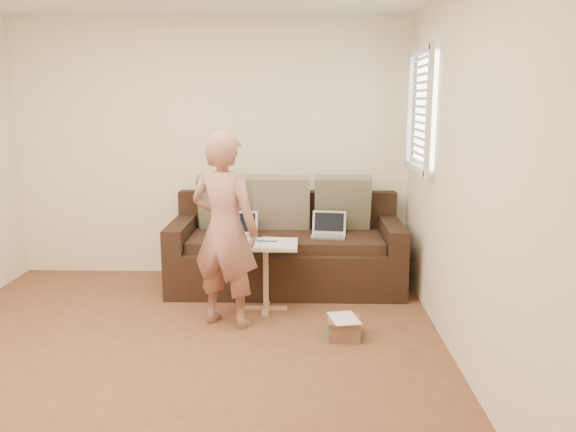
% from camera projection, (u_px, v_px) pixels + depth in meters
% --- Properties ---
extents(floor, '(4.50, 4.50, 0.00)m').
position_uv_depth(floor, '(165.00, 369.00, 3.86)').
color(floor, brown).
rests_on(floor, ground).
extents(wall_back, '(4.00, 0.00, 4.00)m').
position_uv_depth(wall_back, '(212.00, 149.00, 5.80)').
color(wall_back, beige).
rests_on(wall_back, ground).
extents(wall_right, '(0.00, 4.50, 4.50)m').
position_uv_depth(wall_right, '(475.00, 180.00, 3.55)').
color(wall_right, beige).
rests_on(wall_right, ground).
extents(window_blinds, '(0.12, 0.88, 1.08)m').
position_uv_depth(window_blinds, '(421.00, 111.00, 4.94)').
color(window_blinds, white).
rests_on(window_blinds, wall_right).
extents(sofa, '(2.20, 0.95, 0.85)m').
position_uv_depth(sofa, '(286.00, 244.00, 5.49)').
color(sofa, black).
rests_on(sofa, ground).
extents(pillow_left, '(0.55, 0.29, 0.57)m').
position_uv_depth(pillow_left, '(226.00, 203.00, 5.65)').
color(pillow_left, '#5F5C46').
rests_on(pillow_left, sofa).
extents(pillow_mid, '(0.55, 0.27, 0.57)m').
position_uv_depth(pillow_mid, '(282.00, 203.00, 5.62)').
color(pillow_mid, '#776D55').
rests_on(pillow_mid, sofa).
extents(pillow_right, '(0.55, 0.28, 0.57)m').
position_uv_depth(pillow_right, '(342.00, 203.00, 5.63)').
color(pillow_right, '#5F5C46').
rests_on(pillow_right, sofa).
extents(laptop_silver, '(0.35, 0.27, 0.21)m').
position_uv_depth(laptop_silver, '(328.00, 237.00, 5.38)').
color(laptop_silver, '#B7BABC').
rests_on(laptop_silver, sofa).
extents(laptop_white, '(0.33, 0.24, 0.23)m').
position_uv_depth(laptop_white, '(240.00, 238.00, 5.36)').
color(laptop_white, white).
rests_on(laptop_white, sofa).
extents(person, '(0.67, 0.57, 1.57)m').
position_uv_depth(person, '(225.00, 230.00, 4.50)').
color(person, '#9F5756').
rests_on(person, ground).
extents(side_table, '(0.54, 0.38, 0.60)m').
position_uv_depth(side_table, '(266.00, 276.00, 4.91)').
color(side_table, silver).
rests_on(side_table, ground).
extents(drinking_glass, '(0.07, 0.07, 0.12)m').
position_uv_depth(drinking_glass, '(253.00, 234.00, 4.92)').
color(drinking_glass, silver).
rests_on(drinking_glass, side_table).
extents(scissors, '(0.20, 0.15, 0.02)m').
position_uv_depth(scissors, '(267.00, 241.00, 4.87)').
color(scissors, silver).
rests_on(scissors, side_table).
extents(paper_on_table, '(0.25, 0.33, 0.00)m').
position_uv_depth(paper_on_table, '(271.00, 241.00, 4.89)').
color(paper_on_table, white).
rests_on(paper_on_table, side_table).
extents(striped_box, '(0.25, 0.25, 0.16)m').
position_uv_depth(striped_box, '(344.00, 328.00, 4.36)').
color(striped_box, red).
rests_on(striped_box, ground).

